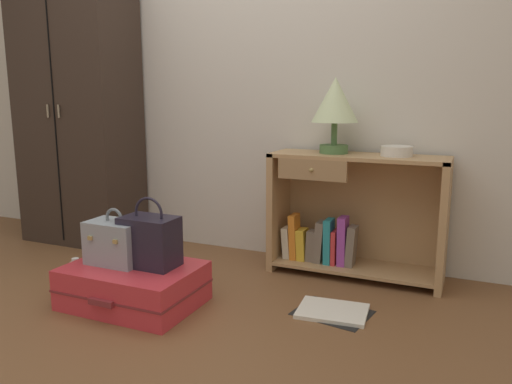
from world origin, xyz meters
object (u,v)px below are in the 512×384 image
object	(u,v)px
suitcase_large	(134,285)
train_case	(115,242)
wardrobe	(78,110)
bottle	(76,275)
bookshelf	(349,217)
bowl	(397,151)
handbag	(150,241)
table_lamp	(335,103)
open_book_on_floor	(333,311)

from	to	relation	value
suitcase_large	train_case	world-z (taller)	train_case
wardrobe	train_case	distance (m)	1.47
suitcase_large	bottle	distance (m)	0.43
wardrobe	suitcase_large	xyz separation A→B (m)	(1.10, -0.85, -0.87)
bookshelf	suitcase_large	world-z (taller)	bookshelf
bowl	wardrobe	bearing A→B (deg)	-178.22
train_case	bottle	xyz separation A→B (m)	(-0.32, 0.04, -0.24)
bookshelf	train_case	world-z (taller)	bookshelf
handbag	table_lamp	bearing A→B (deg)	50.98
bottle	open_book_on_floor	size ratio (longest dim) A/B	0.46
table_lamp	open_book_on_floor	bearing A→B (deg)	-73.27
wardrobe	handbag	xyz separation A→B (m)	(1.19, -0.81, -0.63)
suitcase_large	open_book_on_floor	world-z (taller)	suitcase_large
bookshelf	open_book_on_floor	distance (m)	0.70
handbag	bookshelf	bearing A→B (deg)	46.91
table_lamp	bowl	bearing A→B (deg)	0.30
table_lamp	train_case	bearing A→B (deg)	-134.37
bottle	open_book_on_floor	distance (m)	1.44
suitcase_large	handbag	bearing A→B (deg)	25.69
suitcase_large	bottle	world-z (taller)	suitcase_large
wardrobe	train_case	xyz separation A→B (m)	(1.00, -0.85, -0.65)
wardrobe	open_book_on_floor	world-z (taller)	wardrobe
suitcase_large	open_book_on_floor	distance (m)	1.04
bottle	open_book_on_floor	world-z (taller)	bottle
bookshelf	suitcase_large	bearing A→B (deg)	-134.59
suitcase_large	bowl	bearing A→B (deg)	38.40
wardrobe	suitcase_large	bearing A→B (deg)	-37.74
wardrobe	open_book_on_floor	xyz separation A→B (m)	(2.09, -0.54, -0.97)
bookshelf	bottle	size ratio (longest dim) A/B	5.61
handbag	bottle	bearing A→B (deg)	-179.43
train_case	bottle	world-z (taller)	train_case
train_case	bookshelf	bearing A→B (deg)	42.33
table_lamp	suitcase_large	xyz separation A→B (m)	(-0.80, -0.92, -0.93)
train_case	handbag	bearing A→B (deg)	12.30
bottle	suitcase_large	bearing A→B (deg)	-4.80
wardrobe	bowl	world-z (taller)	wardrobe
wardrobe	bottle	bearing A→B (deg)	-50.29
wardrobe	bottle	world-z (taller)	wardrobe
bookshelf	bowl	size ratio (longest dim) A/B	5.74
wardrobe	table_lamp	world-z (taller)	wardrobe
bowl	suitcase_large	world-z (taller)	bowl
bowl	train_case	bearing A→B (deg)	-143.94
bookshelf	open_book_on_floor	world-z (taller)	bookshelf
table_lamp	bookshelf	bearing A→B (deg)	-1.45
bookshelf	handbag	distance (m)	1.20
table_lamp	bottle	size ratio (longest dim) A/B	2.43
handbag	open_book_on_floor	bearing A→B (deg)	17.08
train_case	bottle	distance (m)	0.40
handbag	open_book_on_floor	size ratio (longest dim) A/B	0.91
wardrobe	bookshelf	bearing A→B (deg)	1.87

